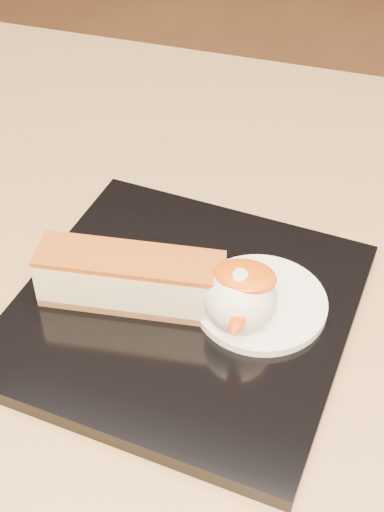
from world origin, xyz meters
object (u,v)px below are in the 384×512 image
(dessert_plate, at_px, (183,311))
(cheesecake, at_px, (131,279))
(ice_cream_scoop, at_px, (240,299))
(table, at_px, (228,476))

(dessert_plate, distance_m, cheesecake, 0.04)
(cheesecake, distance_m, ice_cream_scoop, 0.08)
(ice_cream_scoop, bearing_deg, dessert_plate, 172.87)
(table, relative_size, cheesecake, 6.32)
(table, relative_size, dessert_plate, 3.64)
(table, height_order, cheesecake, cheesecake)
(table, xyz_separation_m, cheesecake, (-0.08, 0.01, 0.19))
(cheesecake, relative_size, ice_cream_scoop, 2.68)
(table, height_order, dessert_plate, dessert_plate)
(dessert_plate, xyz_separation_m, cheesecake, (-0.04, -0.01, 0.03))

